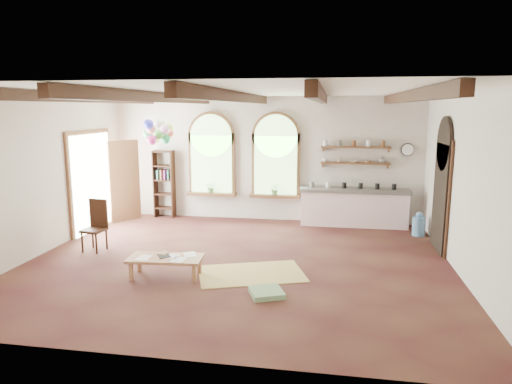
% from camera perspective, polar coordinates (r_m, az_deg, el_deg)
% --- Properties ---
extents(floor, '(8.00, 8.00, 0.00)m').
position_cam_1_polar(floor, '(8.85, -2.33, -8.73)').
color(floor, '#512F21').
rests_on(floor, ground).
extents(ceiling_beams, '(6.20, 6.80, 0.18)m').
position_cam_1_polar(ceiling_beams, '(8.36, -2.49, 11.78)').
color(ceiling_beams, '#351F10').
rests_on(ceiling_beams, ceiling).
extents(window_left, '(1.30, 0.28, 2.20)m').
position_cam_1_polar(window_left, '(12.08, -5.57, 4.35)').
color(window_left, brown).
rests_on(window_left, floor).
extents(window_right, '(1.30, 0.28, 2.20)m').
position_cam_1_polar(window_right, '(11.76, 2.48, 4.23)').
color(window_right, brown).
rests_on(window_right, floor).
extents(left_doorway, '(0.10, 1.90, 2.50)m').
position_cam_1_polar(left_doorway, '(11.61, -19.91, 1.13)').
color(left_doorway, brown).
rests_on(left_doorway, floor).
extents(right_doorway, '(0.10, 1.30, 2.40)m').
position_cam_1_polar(right_doorway, '(10.09, 22.06, -0.63)').
color(right_doorway, black).
rests_on(right_doorway, floor).
extents(kitchen_counter, '(2.68, 0.62, 0.94)m').
position_cam_1_polar(kitchen_counter, '(11.64, 12.11, -1.83)').
color(kitchen_counter, white).
rests_on(kitchen_counter, floor).
extents(wall_shelf_lower, '(1.70, 0.24, 0.04)m').
position_cam_1_polar(wall_shelf_lower, '(11.65, 12.28, 3.53)').
color(wall_shelf_lower, brown).
rests_on(wall_shelf_lower, wall_back).
extents(wall_shelf_upper, '(1.70, 0.24, 0.04)m').
position_cam_1_polar(wall_shelf_upper, '(11.61, 12.35, 5.49)').
color(wall_shelf_upper, brown).
rests_on(wall_shelf_upper, wall_back).
extents(wall_clock, '(0.32, 0.04, 0.32)m').
position_cam_1_polar(wall_clock, '(11.81, 18.42, 5.04)').
color(wall_clock, black).
rests_on(wall_clock, wall_back).
extents(bookshelf, '(0.53, 0.32, 1.80)m').
position_cam_1_polar(bookshelf, '(12.48, -11.41, 1.00)').
color(bookshelf, '#351F10').
rests_on(bookshelf, floor).
extents(coffee_table, '(1.32, 0.68, 0.36)m').
position_cam_1_polar(coffee_table, '(8.14, -11.23, -8.26)').
color(coffee_table, '#B27B51').
rests_on(coffee_table, floor).
extents(side_chair, '(0.47, 0.47, 1.06)m').
position_cam_1_polar(side_chair, '(10.01, -19.48, -5.22)').
color(side_chair, '#351F10').
rests_on(side_chair, floor).
extents(floor_mat, '(2.11, 1.68, 0.02)m').
position_cam_1_polar(floor_mat, '(8.23, -0.59, -10.16)').
color(floor_mat, tan).
rests_on(floor_mat, floor).
extents(floor_cushion, '(0.65, 0.65, 0.09)m').
position_cam_1_polar(floor_cushion, '(7.35, 1.32, -12.46)').
color(floor_cushion, gray).
rests_on(floor_cushion, floor).
extents(water_jug_a, '(0.29, 0.29, 0.56)m').
position_cam_1_polar(water_jug_a, '(11.18, 19.67, -3.95)').
color(water_jug_a, '#5383B2').
rests_on(water_jug_a, floor).
extents(water_jug_b, '(0.30, 0.30, 0.58)m').
position_cam_1_polar(water_jug_b, '(11.78, 16.94, -3.03)').
color(water_jug_b, '#5383B2').
rests_on(water_jug_b, floor).
extents(balloon_cluster, '(0.77, 0.87, 1.15)m').
position_cam_1_polar(balloon_cluster, '(11.28, -12.12, 7.32)').
color(balloon_cluster, white).
rests_on(balloon_cluster, floor).
extents(table_book, '(0.18, 0.24, 0.02)m').
position_cam_1_polar(table_book, '(8.35, -11.92, -7.43)').
color(table_book, olive).
rests_on(table_book, coffee_table).
extents(tablet, '(0.30, 0.33, 0.01)m').
position_cam_1_polar(tablet, '(8.18, -11.47, -7.82)').
color(tablet, black).
rests_on(tablet, coffee_table).
extents(potted_plant_left, '(0.27, 0.23, 0.30)m').
position_cam_1_polar(potted_plant_left, '(12.09, -5.64, 0.61)').
color(potted_plant_left, '#598C4C').
rests_on(potted_plant_left, window_left).
extents(potted_plant_right, '(0.27, 0.23, 0.30)m').
position_cam_1_polar(potted_plant_right, '(11.76, 2.38, 0.38)').
color(potted_plant_right, '#598C4C').
rests_on(potted_plant_right, window_right).
extents(shelf_cup_a, '(0.12, 0.10, 0.10)m').
position_cam_1_polar(shelf_cup_a, '(11.63, 8.59, 3.98)').
color(shelf_cup_a, white).
rests_on(shelf_cup_a, wall_shelf_lower).
extents(shelf_cup_b, '(0.10, 0.10, 0.09)m').
position_cam_1_polar(shelf_cup_b, '(11.63, 10.32, 3.92)').
color(shelf_cup_b, beige).
rests_on(shelf_cup_b, wall_shelf_lower).
extents(shelf_bowl_a, '(0.22, 0.22, 0.05)m').
position_cam_1_polar(shelf_bowl_a, '(11.64, 12.04, 3.77)').
color(shelf_bowl_a, beige).
rests_on(shelf_bowl_a, wall_shelf_lower).
extents(shelf_bowl_b, '(0.20, 0.20, 0.06)m').
position_cam_1_polar(shelf_bowl_b, '(11.66, 13.76, 3.73)').
color(shelf_bowl_b, '#8C664C').
rests_on(shelf_bowl_b, wall_shelf_lower).
extents(shelf_vase, '(0.18, 0.18, 0.19)m').
position_cam_1_polar(shelf_vase, '(11.68, 15.49, 3.98)').
color(shelf_vase, slate).
rests_on(shelf_vase, wall_shelf_lower).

